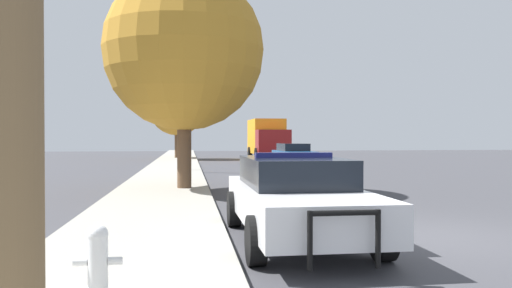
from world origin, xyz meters
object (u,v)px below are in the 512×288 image
object	(u,v)px
traffic_light	(212,104)
box_truck	(267,138)
police_car	(296,196)
tree_sidewalk_far	(177,107)
fire_hydrant	(98,259)
tree_sidewalk_near	(184,51)
car_background_oncoming	(294,154)

from	to	relation	value
traffic_light	box_truck	world-z (taller)	traffic_light
police_car	tree_sidewalk_far	distance (m)	32.28
fire_hydrant	tree_sidewalk_near	bearing A→B (deg)	85.85
police_car	car_background_oncoming	world-z (taller)	police_car
tree_sidewalk_near	tree_sidewalk_far	bearing A→B (deg)	91.77
traffic_light	tree_sidewalk_far	distance (m)	15.17
box_truck	car_background_oncoming	bearing A→B (deg)	90.30
car_background_oncoming	box_truck	world-z (taller)	box_truck
police_car	traffic_light	xyz separation A→B (m)	(-0.65, 16.97, 2.69)
traffic_light	box_truck	xyz separation A→B (m)	(5.03, 13.57, -1.74)
police_car	car_background_oncoming	xyz separation A→B (m)	(4.45, 20.94, -0.01)
box_truck	traffic_light	bearing A→B (deg)	69.55
fire_hydrant	tree_sidewalk_far	size ratio (longest dim) A/B	0.12
car_background_oncoming	tree_sidewalk_near	size ratio (longest dim) A/B	0.66
box_truck	tree_sidewalk_far	world-z (taller)	tree_sidewalk_far
police_car	tree_sidewalk_near	xyz separation A→B (m)	(-1.98, 8.04, 3.84)
fire_hydrant	box_truck	size ratio (longest dim) A/B	0.11
police_car	fire_hydrant	bearing A→B (deg)	47.92
police_car	tree_sidewalk_far	size ratio (longest dim) A/B	0.81
car_background_oncoming	box_truck	bearing A→B (deg)	-91.52
fire_hydrant	tree_sidewalk_near	world-z (taller)	tree_sidewalk_near
police_car	box_truck	bearing A→B (deg)	-98.57
fire_hydrant	traffic_light	world-z (taller)	traffic_light
police_car	traffic_light	size ratio (longest dim) A/B	1.08
police_car	traffic_light	world-z (taller)	traffic_light
police_car	tree_sidewalk_near	size ratio (longest dim) A/B	0.72
traffic_light	tree_sidewalk_near	distance (m)	9.10
tree_sidewalk_far	fire_hydrant	bearing A→B (deg)	-90.11
police_car	car_background_oncoming	bearing A→B (deg)	-102.40
traffic_light	police_car	bearing A→B (deg)	-87.82
box_truck	tree_sidewalk_far	bearing A→B (deg)	-11.58
traffic_light	car_background_oncoming	bearing A→B (deg)	37.90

